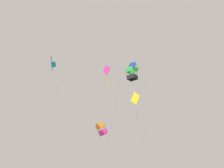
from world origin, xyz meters
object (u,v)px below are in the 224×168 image
at_px(kite_diamond_near_left, 135,99).
at_px(kite_box_mid_left, 134,67).
at_px(kite_delta_far_centre, 52,63).
at_px(kite_diamond_highest, 107,72).
at_px(kite_box_near_right, 101,129).
at_px(kite_box_upper_right, 132,74).

bearing_deg(kite_diamond_near_left, kite_box_mid_left, -49.82).
bearing_deg(kite_delta_far_centre, kite_diamond_highest, 79.83).
relative_size(kite_box_near_right, kite_delta_far_centre, 0.33).
height_order(kite_box_upper_right, kite_delta_far_centre, kite_box_upper_right).
distance_m(kite_box_near_right, kite_diamond_highest, 7.83).
distance_m(kite_diamond_highest, kite_box_mid_left, 8.05).
xyz_separation_m(kite_box_near_right, kite_box_mid_left, (4.45, -0.66, 9.16)).
xyz_separation_m(kite_box_upper_right, kite_diamond_near_left, (1.66, 5.78, -0.87)).
xyz_separation_m(kite_diamond_highest, kite_diamond_near_left, (5.20, 8.39, 0.57)).
relative_size(kite_diamond_highest, kite_delta_far_centre, 1.88).
bearing_deg(kite_diamond_near_left, kite_box_upper_right, -52.27).
bearing_deg(kite_box_near_right, kite_box_upper_right, 45.90).
bearing_deg(kite_box_mid_left, kite_diamond_near_left, 157.61).
xyz_separation_m(kite_box_near_right, kite_diamond_highest, (-0.01, -5.97, 5.07)).
height_order(kite_box_mid_left, kite_diamond_near_left, kite_box_mid_left).
xyz_separation_m(kite_box_mid_left, kite_box_upper_right, (-0.92, -2.70, -2.65)).
xyz_separation_m(kite_box_mid_left, kite_delta_far_centre, (-10.96, -4.47, -2.94)).
height_order(kite_diamond_highest, kite_box_mid_left, kite_box_mid_left).
bearing_deg(kite_diamond_near_left, kite_delta_far_centre, -93.38).
distance_m(kite_box_upper_right, kite_delta_far_centre, 10.20).
relative_size(kite_box_near_right, kite_box_mid_left, 0.31).
xyz_separation_m(kite_delta_far_centre, kite_diamond_near_left, (11.70, 7.55, -0.58)).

